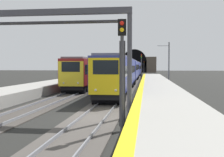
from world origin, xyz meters
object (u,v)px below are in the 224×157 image
(railway_signal_mid, at_px, (141,64))
(catenary_mast_near, at_px, (169,62))
(train_main_approaching, at_px, (133,69))
(overhead_signal_gantry, at_px, (55,34))
(railway_signal_near, at_px, (122,66))
(train_adjacent_platform, at_px, (108,69))
(railway_signal_far, at_px, (144,66))

(railway_signal_mid, bearing_deg, catenary_mast_near, 21.58)
(train_main_approaching, relative_size, overhead_signal_gantry, 9.22)
(catenary_mast_near, bearing_deg, train_main_approaching, 23.33)
(railway_signal_near, relative_size, catenary_mast_near, 0.74)
(train_main_approaching, height_order, catenary_mast_near, catenary_mast_near)
(train_adjacent_platform, xyz_separation_m, catenary_mast_near, (-8.81, -11.69, 1.33))
(train_adjacent_platform, distance_m, catenary_mast_near, 14.70)
(railway_signal_far, bearing_deg, railway_signal_near, 0.00)
(railway_signal_far, xyz_separation_m, catenary_mast_near, (-68.01, -4.85, 0.69))
(train_main_approaching, relative_size, catenary_mast_near, 12.12)
(train_main_approaching, relative_size, railway_signal_near, 16.35)
(train_adjacent_platform, relative_size, railway_signal_far, 11.36)
(train_adjacent_platform, xyz_separation_m, railway_signal_mid, (3.44, -6.84, 1.09))
(train_main_approaching, distance_m, overhead_signal_gantry, 47.10)
(railway_signal_mid, height_order, overhead_signal_gantry, overhead_signal_gantry)
(train_main_approaching, xyz_separation_m, catenary_mast_near, (-15.63, -6.74, 1.33))
(train_adjacent_platform, distance_m, railway_signal_mid, 7.73)
(overhead_signal_gantry, bearing_deg, railway_signal_mid, -5.72)
(catenary_mast_near, bearing_deg, train_adjacent_platform, 52.98)
(train_main_approaching, distance_m, railway_signal_mid, 4.01)
(train_main_approaching, height_order, railway_signal_near, railway_signal_near)
(railway_signal_near, relative_size, railway_signal_far, 1.05)
(railway_signal_near, xyz_separation_m, catenary_mast_near, (34.64, -4.85, 0.57))
(train_adjacent_platform, height_order, overhead_signal_gantry, overhead_signal_gantry)
(train_main_approaching, height_order, railway_signal_mid, railway_signal_mid)
(railway_signal_far, bearing_deg, overhead_signal_gantry, -2.52)
(train_adjacent_platform, relative_size, catenary_mast_near, 8.06)
(train_adjacent_platform, distance_m, overhead_signal_gantry, 40.32)
(railway_signal_near, bearing_deg, railway_signal_far, -180.00)
(railway_signal_far, relative_size, overhead_signal_gantry, 0.54)
(train_adjacent_platform, height_order, railway_signal_mid, railway_signal_mid)
(railway_signal_far, height_order, overhead_signal_gantry, overhead_signal_gantry)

